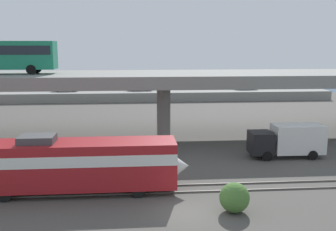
% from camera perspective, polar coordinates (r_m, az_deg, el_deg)
% --- Properties ---
extents(ground_plane, '(260.00, 260.00, 0.00)m').
position_cam_1_polar(ground_plane, '(25.36, 2.75, -13.77)').
color(ground_plane, '#4C4944').
extents(rail_strip_near, '(110.00, 0.12, 0.12)m').
position_cam_1_polar(rail_strip_near, '(28.36, 1.87, -10.98)').
color(rail_strip_near, '#59544C').
rests_on(rail_strip_near, ground_plane).
extents(rail_strip_far, '(110.00, 0.12, 0.12)m').
position_cam_1_polar(rail_strip_far, '(29.68, 1.55, -10.00)').
color(rail_strip_far, '#59544C').
rests_on(rail_strip_far, ground_plane).
extents(train_locomotive, '(15.16, 3.04, 4.18)m').
position_cam_1_polar(train_locomotive, '(28.40, -11.96, -6.63)').
color(train_locomotive, maroon).
rests_on(train_locomotive, ground_plane).
extents(highway_overpass, '(96.00, 10.82, 7.28)m').
position_cam_1_polar(highway_overpass, '(43.26, -0.64, 5.16)').
color(highway_overpass, gray).
rests_on(highway_overpass, ground_plane).
extents(service_truck_east, '(6.80, 2.46, 3.04)m').
position_cam_1_polar(service_truck_east, '(38.21, 16.96, -3.38)').
color(service_truck_east, black).
rests_on(service_truck_east, ground_plane).
extents(pier_parking_lot, '(67.61, 13.63, 1.68)m').
position_cam_1_polar(pier_parking_lot, '(78.61, -2.48, 3.24)').
color(pier_parking_lot, gray).
rests_on(pier_parking_lot, ground_plane).
extents(parked_car_0, '(4.46, 1.99, 1.50)m').
position_cam_1_polar(parked_car_0, '(75.87, -4.04, 4.20)').
color(parked_car_0, black).
rests_on(parked_car_0, pier_parking_lot).
extents(parked_car_1, '(4.51, 1.88, 1.50)m').
position_cam_1_polar(parked_car_1, '(81.89, 3.39, 4.64)').
color(parked_car_1, '#515459').
rests_on(parked_car_1, pier_parking_lot).
extents(parked_car_2, '(4.01, 1.96, 1.50)m').
position_cam_1_polar(parked_car_2, '(81.50, 11.18, 4.44)').
color(parked_car_2, '#0C4C26').
rests_on(parked_car_2, pier_parking_lot).
extents(parked_car_3, '(4.39, 1.87, 1.50)m').
position_cam_1_polar(parked_car_3, '(79.96, -6.09, 4.47)').
color(parked_car_3, black).
rests_on(parked_car_3, pier_parking_lot).
extents(parked_car_4, '(4.62, 1.99, 1.50)m').
position_cam_1_polar(parked_car_4, '(76.93, -14.47, 3.98)').
color(parked_car_4, silver).
rests_on(parked_car_4, pier_parking_lot).
extents(parked_car_5, '(4.30, 1.85, 1.50)m').
position_cam_1_polar(parked_car_5, '(79.05, 11.13, 4.27)').
color(parked_car_5, '#9E998C').
rests_on(parked_car_5, pier_parking_lot).
extents(parked_car_6, '(4.06, 1.99, 1.50)m').
position_cam_1_polar(parked_car_6, '(85.06, 16.48, 4.45)').
color(parked_car_6, navy).
rests_on(parked_car_6, pier_parking_lot).
extents(harbor_water, '(140.00, 36.00, 0.01)m').
position_cam_1_polar(harbor_water, '(101.55, -3.00, 4.32)').
color(harbor_water, navy).
rests_on(harbor_water, ground_plane).
extents(shrub_right, '(1.89, 1.89, 1.89)m').
position_cam_1_polar(shrub_right, '(25.37, 9.55, -11.59)').
color(shrub_right, '#446F30').
rests_on(shrub_right, ground_plane).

